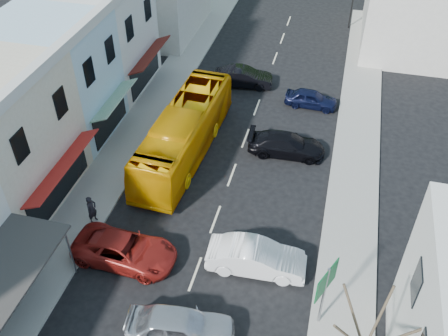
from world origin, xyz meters
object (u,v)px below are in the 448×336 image
at_px(car_silver, 180,328).
at_px(direction_sign, 323,297).
at_px(traffic_signal, 353,2).
at_px(bus, 185,134).
at_px(car_white, 256,260).
at_px(pedestrian_left, 92,210).
at_px(car_red, 125,251).

relative_size(car_silver, direction_sign, 1.11).
height_order(direction_sign, traffic_signal, traffic_signal).
bearing_deg(direction_sign, bus, 156.97).
height_order(car_silver, direction_sign, direction_sign).
xyz_separation_m(car_white, traffic_signal, (2.86, 30.74, 1.83)).
bearing_deg(car_white, pedestrian_left, 81.30).
bearing_deg(pedestrian_left, car_white, -79.26).
bearing_deg(traffic_signal, car_silver, 85.23).
bearing_deg(car_red, car_white, -77.91).
relative_size(car_silver, pedestrian_left, 2.59).
distance_m(car_white, car_red, 6.81).
bearing_deg(bus, car_silver, -70.49).
height_order(car_white, traffic_signal, traffic_signal).
distance_m(car_silver, car_red, 5.51).
height_order(car_red, traffic_signal, traffic_signal).
bearing_deg(car_red, pedestrian_left, 56.63).
height_order(car_silver, car_white, same).
bearing_deg(bus, pedestrian_left, -109.77).
bearing_deg(bus, car_red, -88.85).
relative_size(car_red, direction_sign, 1.16).
relative_size(car_silver, car_white, 1.00).
bearing_deg(bus, direction_sign, -44.45).
bearing_deg(car_white, car_silver, 148.52).
bearing_deg(car_white, traffic_signal, -8.42).
xyz_separation_m(car_silver, car_red, (-4.18, 3.59, 0.00)).
relative_size(bus, car_red, 2.52).
bearing_deg(traffic_signal, car_red, 77.16).
relative_size(direction_sign, traffic_signal, 0.78).
height_order(bus, car_white, bus).
distance_m(car_white, pedestrian_left, 9.56).
distance_m(car_silver, direction_sign, 6.55).
relative_size(bus, car_silver, 2.64).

